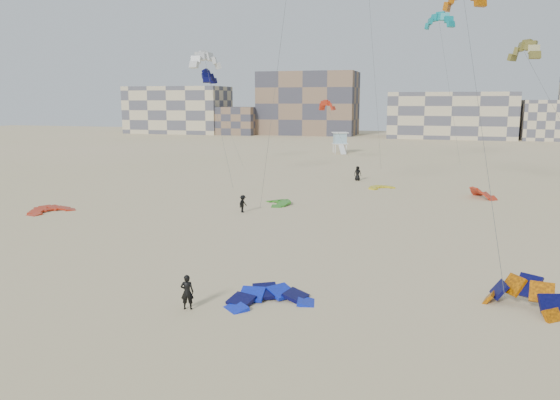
# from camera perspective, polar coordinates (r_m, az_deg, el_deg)

# --- Properties ---
(ground) EXTENTS (320.00, 320.00, 0.00)m
(ground) POSITION_cam_1_polar(r_m,az_deg,el_deg) (26.51, -2.71, -11.46)
(ground) COLOR beige
(ground) RESTS_ON ground
(kite_ground_blue) EXTENTS (5.71, 5.79, 2.11)m
(kite_ground_blue) POSITION_cam_1_polar(r_m,az_deg,el_deg) (27.42, -1.09, -10.69)
(kite_ground_blue) COLOR #0922EE
(kite_ground_blue) RESTS_ON ground
(kite_ground_orange) EXTENTS (5.11, 5.10, 3.74)m
(kite_ground_orange) POSITION_cam_1_polar(r_m,az_deg,el_deg) (29.09, 23.97, -10.36)
(kite_ground_orange) COLOR orange
(kite_ground_orange) RESTS_ON ground
(kite_ground_red) EXTENTS (5.27, 5.17, 1.44)m
(kite_ground_red) POSITION_cam_1_polar(r_m,az_deg,el_deg) (53.15, -22.83, -1.14)
(kite_ground_red) COLOR red
(kite_ground_red) RESTS_ON ground
(kite_ground_green) EXTENTS (4.58, 4.48, 1.19)m
(kite_ground_green) POSITION_cam_1_polar(r_m,az_deg,el_deg) (52.61, -0.24, -0.43)
(kite_ground_green) COLOR green
(kite_ground_green) RESTS_ON ground
(kite_ground_red_far) EXTENTS (4.60, 4.53, 3.22)m
(kite_ground_red_far) POSITION_cam_1_polar(r_m,az_deg,el_deg) (59.77, 20.39, 0.22)
(kite_ground_red_far) COLOR red
(kite_ground_red_far) RESTS_ON ground
(kite_ground_yellow) EXTENTS (4.13, 4.15, 0.55)m
(kite_ground_yellow) POSITION_cam_1_polar(r_m,az_deg,el_deg) (63.16, 10.49, 1.21)
(kite_ground_yellow) COLOR yellow
(kite_ground_yellow) RESTS_ON ground
(kitesurfer_main) EXTENTS (0.71, 0.56, 1.72)m
(kitesurfer_main) POSITION_cam_1_polar(r_m,az_deg,el_deg) (26.71, -9.68, -9.46)
(kitesurfer_main) COLOR black
(kitesurfer_main) RESTS_ON ground
(kitesurfer_c) EXTENTS (0.80, 1.12, 1.56)m
(kitesurfer_c) POSITION_cam_1_polar(r_m,az_deg,el_deg) (48.71, -3.90, -0.40)
(kitesurfer_c) COLOR black
(kitesurfer_c) RESTS_ON ground
(kitesurfer_e) EXTENTS (1.04, 0.88, 1.81)m
(kitesurfer_e) POSITION_cam_1_polar(r_m,az_deg,el_deg) (68.72, 8.11, 2.77)
(kitesurfer_e) COLOR black
(kitesurfer_e) RESTS_ON ground
(kite_fly_orange) EXTENTS (5.36, 32.56, 19.32)m
(kite_fly_orange) POSITION_cam_1_polar(r_m,az_deg,el_deg) (56.09, 18.67, 19.19)
(kite_fly_orange) COLOR orange
(kite_fly_orange) RESTS_ON ground
(kite_fly_grey) EXTENTS (8.67, 9.99, 14.62)m
(kite_fly_grey) POSITION_cam_1_polar(r_m,az_deg,el_deg) (64.64, -7.79, 14.11)
(kite_fly_grey) COLOR white
(kite_fly_grey) RESTS_ON ground
(kite_fly_olive) EXTENTS (9.37, 6.76, 14.66)m
(kite_fly_olive) POSITION_cam_1_polar(r_m,az_deg,el_deg) (58.50, 24.18, 13.90)
(kite_fly_olive) COLOR olive
(kite_fly_olive) RESTS_ON ground
(kite_fly_navy) EXTENTS (10.12, 9.11, 13.83)m
(kite_fly_navy) POSITION_cam_1_polar(r_m,az_deg,el_deg) (83.46, -7.44, 12.56)
(kite_fly_navy) COLOR #0A0A42
(kite_fly_navy) RESTS_ON ground
(kite_fly_teal_b) EXTENTS (6.51, 5.37, 20.97)m
(kite_fly_teal_b) POSITION_cam_1_polar(r_m,az_deg,el_deg) (82.32, 16.30, 17.41)
(kite_fly_teal_b) COLOR #079492
(kite_fly_teal_b) RESTS_ON ground
(kite_fly_red) EXTENTS (6.16, 4.31, 9.20)m
(kite_fly_red) POSITION_cam_1_polar(r_m,az_deg,el_deg) (86.66, 4.93, 9.73)
(kite_fly_red) COLOR red
(kite_fly_red) RESTS_ON ground
(lifeguard_tower_far) EXTENTS (3.61, 5.85, 3.95)m
(lifeguard_tower_far) POSITION_cam_1_polar(r_m,az_deg,el_deg) (104.63, 6.28, 5.97)
(lifeguard_tower_far) COLOR white
(lifeguard_tower_far) RESTS_ON ground
(condo_west_a) EXTENTS (30.00, 15.00, 14.00)m
(condo_west_a) POSITION_cam_1_polar(r_m,az_deg,el_deg) (172.03, -10.60, 9.23)
(condo_west_a) COLOR #C7B792
(condo_west_a) RESTS_ON ground
(condo_west_b) EXTENTS (28.00, 14.00, 18.00)m
(condo_west_b) POSITION_cam_1_polar(r_m,az_deg,el_deg) (161.78, 2.97, 10.04)
(condo_west_b) COLOR #7C614B
(condo_west_b) RESTS_ON ground
(condo_mid) EXTENTS (32.00, 16.00, 12.00)m
(condo_mid) POSITION_cam_1_polar(r_m,az_deg,el_deg) (153.27, 17.44, 8.44)
(condo_mid) COLOR #C7B792
(condo_mid) RESTS_ON ground
(condo_fill_left) EXTENTS (12.00, 10.00, 8.00)m
(condo_fill_left) POSITION_cam_1_polar(r_m,az_deg,el_deg) (162.13, -4.52, 8.25)
(condo_fill_left) COLOR #7C614B
(condo_fill_left) RESTS_ON ground
(condo_fill_right) EXTENTS (10.00, 10.00, 10.00)m
(condo_fill_right) POSITION_cam_1_polar(r_m,az_deg,el_deg) (153.15, 25.75, 7.52)
(condo_fill_right) COLOR #C7B792
(condo_fill_right) RESTS_ON ground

